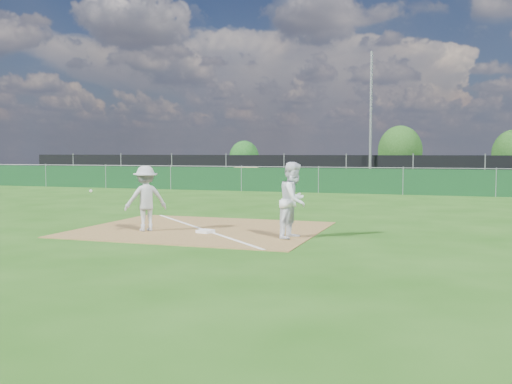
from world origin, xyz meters
TOP-DOWN VIEW (x-y plane):
  - ground at (0.00, 10.00)m, footprint 90.00×90.00m
  - infield_dirt at (0.00, 1.00)m, footprint 6.00×5.00m
  - foul_line at (0.00, 1.00)m, footprint 5.01×5.01m
  - green_fence at (0.00, 15.00)m, footprint 44.00×0.05m
  - dirt_mound at (-5.00, 18.50)m, footprint 3.38×2.60m
  - black_fence at (0.00, 23.00)m, footprint 46.00×0.04m
  - parking_lot at (0.00, 28.00)m, footprint 46.00×9.00m
  - light_pole at (1.50, 22.70)m, footprint 0.16×0.16m
  - first_base at (0.38, 0.41)m, footprint 0.42×0.42m
  - play_at_first at (-1.16, 0.25)m, footprint 2.19×1.14m
  - runner at (2.61, 0.34)m, footprint 0.81×0.96m
  - car_left at (-4.81, 27.43)m, footprint 4.19×1.88m
  - car_mid at (0.43, 26.96)m, footprint 4.23×2.25m
  - car_right at (4.51, 27.70)m, footprint 5.31×3.71m
  - tree_left at (-10.03, 32.22)m, footprint 2.47×2.47m
  - tree_mid at (2.38, 34.01)m, footprint 3.44×3.44m

SIDE VIEW (x-z plane):
  - ground at x=0.00m, z-range 0.00..0.00m
  - parking_lot at x=0.00m, z-range 0.00..0.01m
  - infield_dirt at x=0.00m, z-range 0.00..0.02m
  - foul_line at x=0.00m, z-range 0.02..0.03m
  - first_base at x=0.38m, z-range 0.02..0.09m
  - dirt_mound at x=-5.00m, z-range 0.00..1.17m
  - green_fence at x=0.00m, z-range 0.00..1.20m
  - car_mid at x=0.43m, z-range 0.01..1.33m
  - car_left at x=-4.81m, z-range 0.01..1.41m
  - car_right at x=4.51m, z-range 0.01..1.44m
  - play_at_first at x=-1.16m, z-range 0.02..1.64m
  - runner at x=2.61m, z-range 0.00..1.76m
  - black_fence at x=0.00m, z-range 0.00..1.80m
  - tree_left at x=-10.03m, z-range 0.04..2.98m
  - tree_mid at x=2.38m, z-range 0.06..4.13m
  - light_pole at x=1.50m, z-range 0.00..8.00m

